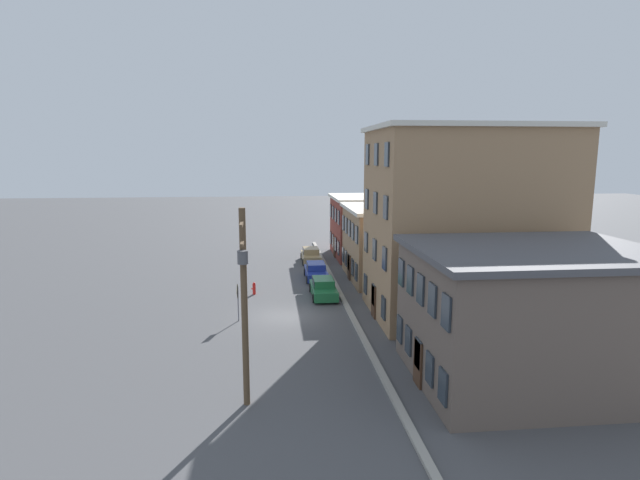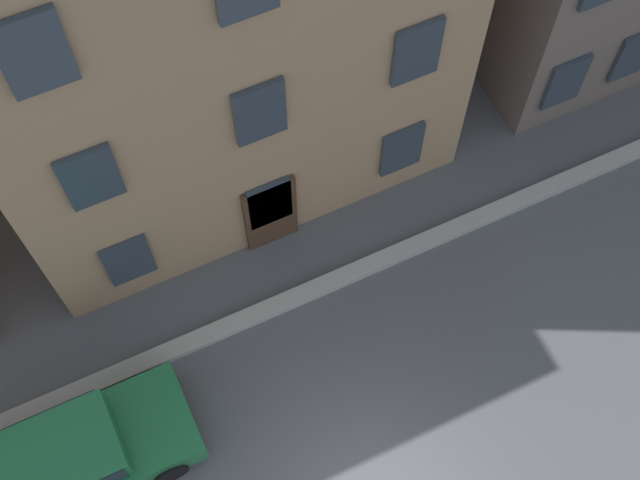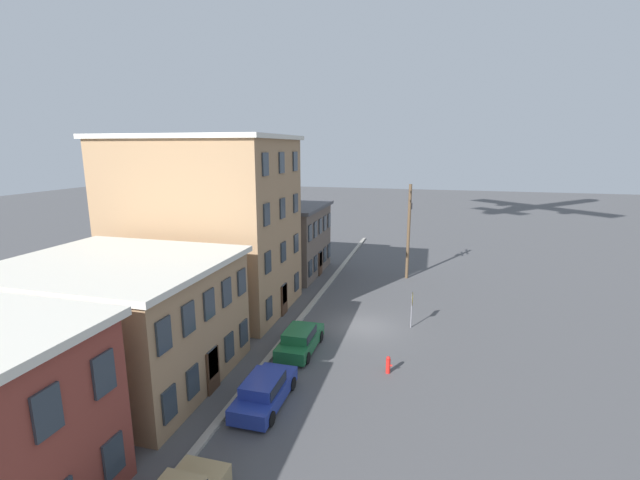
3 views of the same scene
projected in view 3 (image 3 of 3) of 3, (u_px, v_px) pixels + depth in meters
The scene contains 10 objects.
ground_plane at pixel (364, 326), 28.79m from camera, with size 200.00×200.00×0.00m, color #4C4C4F.
kerb_strip at pixel (300, 319), 29.91m from camera, with size 56.00×0.36×0.16m, color #9E998E.
apartment_midblock at pixel (120, 320), 21.82m from camera, with size 9.42×10.68×6.35m.
apartment_far at pixel (205, 224), 31.16m from camera, with size 9.18×12.50×12.65m.
apartment_annex at pixel (266, 238), 41.21m from camera, with size 8.96×11.24×6.55m.
car_blue at pixel (264, 390), 19.89m from camera, with size 4.40×1.92×1.43m.
car_green at pixel (300, 339), 25.21m from camera, with size 4.40×1.92×1.43m.
caution_sign at pixel (412, 304), 28.24m from camera, with size 1.04×0.08×2.53m.
utility_pole at pixel (409, 226), 38.52m from camera, with size 2.40×0.44×8.64m.
fire_hydrant at pixel (388, 365), 22.77m from camera, with size 0.24×0.34×0.96m.
Camera 3 is at (-26.76, -4.08, 11.80)m, focal length 24.00 mm.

